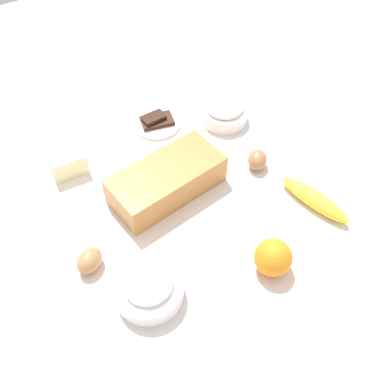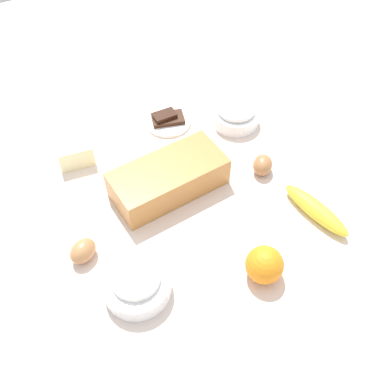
# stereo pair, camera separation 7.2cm
# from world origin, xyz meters

# --- Properties ---
(ground_plane) EXTENTS (2.40, 2.40, 0.02)m
(ground_plane) POSITION_xyz_m (0.00, 0.00, -0.01)
(ground_plane) COLOR beige
(loaf_pan) EXTENTS (0.29, 0.16, 0.08)m
(loaf_pan) POSITION_xyz_m (0.03, -0.06, 0.04)
(loaf_pan) COLOR #B77A3D
(loaf_pan) RESTS_ON ground_plane
(flour_bowl) EXTENTS (0.14, 0.14, 0.07)m
(flour_bowl) POSITION_xyz_m (0.21, 0.16, 0.03)
(flour_bowl) COLOR white
(flour_bowl) RESTS_ON ground_plane
(sugar_bowl) EXTENTS (0.13, 0.13, 0.07)m
(sugar_bowl) POSITION_xyz_m (-0.24, -0.21, 0.03)
(sugar_bowl) COLOR white
(sugar_bowl) RESTS_ON ground_plane
(banana) EXTENTS (0.08, 0.20, 0.04)m
(banana) POSITION_xyz_m (-0.25, 0.16, 0.02)
(banana) COLOR yellow
(banana) RESTS_ON ground_plane
(orange_fruit) EXTENTS (0.08, 0.08, 0.08)m
(orange_fruit) POSITION_xyz_m (-0.05, 0.25, 0.04)
(orange_fruit) COLOR orange
(orange_fruit) RESTS_ON ground_plane
(butter_block) EXTENTS (0.10, 0.07, 0.06)m
(butter_block) POSITION_xyz_m (0.21, -0.26, 0.03)
(butter_block) COLOR #F4EDB2
(butter_block) RESTS_ON ground_plane
(egg_near_butter) EXTENTS (0.08, 0.08, 0.05)m
(egg_near_butter) POSITION_xyz_m (-0.21, -0.01, 0.02)
(egg_near_butter) COLOR #A46E43
(egg_near_butter) RESTS_ON ground_plane
(egg_beside_bowl) EXTENTS (0.08, 0.08, 0.05)m
(egg_beside_bowl) POSITION_xyz_m (0.28, 0.03, 0.02)
(egg_beside_bowl) COLOR #B27849
(egg_beside_bowl) RESTS_ON ground_plane
(chocolate_plate) EXTENTS (0.13, 0.13, 0.03)m
(chocolate_plate) POSITION_xyz_m (-0.06, -0.29, 0.01)
(chocolate_plate) COLOR white
(chocolate_plate) RESTS_ON ground_plane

